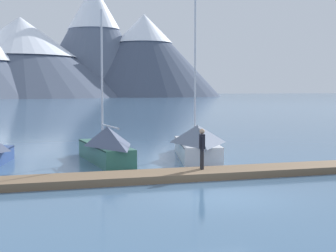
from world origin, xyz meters
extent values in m
plane|color=#426689|center=(0.00, 0.00, 0.00)|extent=(700.00, 700.00, 0.00)
cone|color=#4C566B|center=(2.33, 223.47, 17.81)|extent=(94.85, 94.85, 35.61)
cone|color=white|center=(2.33, 223.47, 26.74)|extent=(49.89, 49.89, 17.84)
cone|color=slate|center=(37.51, 234.68, 27.17)|extent=(60.30, 60.30, 54.35)
cone|color=white|center=(37.51, 234.68, 43.46)|extent=(25.48, 25.48, 21.87)
cone|color=#424C60|center=(60.62, 226.96, 19.99)|extent=(74.85, 74.85, 39.98)
cone|color=white|center=(60.62, 226.96, 32.99)|extent=(27.67, 27.67, 14.08)
cube|color=brown|center=(0.00, 4.00, 0.15)|extent=(20.59, 2.34, 0.30)
cylinder|color=#38383D|center=(-0.02, 3.20, 0.12)|extent=(19.73, 0.67, 0.24)
cylinder|color=#38383D|center=(0.02, 4.80, 0.12)|extent=(19.73, 0.67, 0.24)
ellipsoid|color=navy|center=(-7.05, 12.83, 0.35)|extent=(1.73, 2.02, 0.67)
cube|color=#336B56|center=(-2.12, 9.55, 0.45)|extent=(1.74, 6.00, 0.91)
ellipsoid|color=#336B56|center=(-2.29, 12.74, 0.45)|extent=(1.28, 1.36, 0.86)
cube|color=#163027|center=(-2.12, 9.55, 0.87)|extent=(1.77, 5.89, 0.06)
cylinder|color=silver|center=(-2.15, 10.07, 4.24)|extent=(0.10, 0.10, 6.67)
cylinder|color=silver|center=(-2.07, 8.56, 1.84)|extent=(0.24, 3.02, 0.08)
pyramid|color=#4C5670|center=(-2.10, 9.10, 1.36)|extent=(1.92, 4.83, 0.91)
cube|color=silver|center=(2.74, 9.51, 0.44)|extent=(3.34, 6.41, 0.89)
ellipsoid|color=silver|center=(3.62, 12.83, 0.44)|extent=(2.02, 2.35, 0.84)
cube|color=slate|center=(2.74, 9.51, 0.85)|extent=(3.35, 6.30, 0.06)
cylinder|color=silver|center=(2.95, 10.31, 4.83)|extent=(0.10, 0.10, 7.88)
cylinder|color=silver|center=(2.49, 8.55, 1.65)|extent=(1.00, 3.54, 0.08)
pyramid|color=slate|center=(2.63, 9.07, 1.34)|extent=(3.27, 5.29, 0.90)
cylinder|color=#232328|center=(0.95, 4.36, 0.73)|extent=(0.14, 0.14, 0.86)
cylinder|color=#232328|center=(0.87, 4.11, 0.73)|extent=(0.14, 0.14, 0.86)
cube|color=black|center=(0.91, 4.24, 1.46)|extent=(0.32, 0.43, 0.60)
sphere|color=tan|center=(0.91, 4.24, 1.88)|extent=(0.22, 0.22, 0.22)
cylinder|color=black|center=(0.98, 4.48, 1.39)|extent=(0.09, 0.09, 0.62)
cylinder|color=black|center=(0.84, 4.00, 1.39)|extent=(0.09, 0.09, 0.62)
camera|label=1|loc=(-7.05, -15.34, 3.64)|focal=54.60mm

